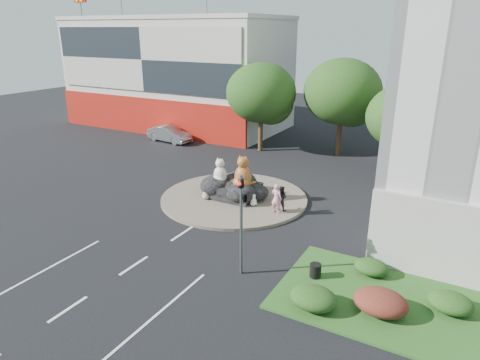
# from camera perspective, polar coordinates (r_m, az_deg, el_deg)

# --- Properties ---
(ground) EXTENTS (120.00, 120.00, 0.00)m
(ground) POSITION_cam_1_polar(r_m,az_deg,el_deg) (22.30, -13.97, -11.02)
(ground) COLOR black
(ground) RESTS_ON ground
(roundabout_island) EXTENTS (10.00, 10.00, 0.20)m
(roundabout_island) POSITION_cam_1_polar(r_m,az_deg,el_deg) (29.46, -0.80, -2.41)
(roundabout_island) COLOR brown
(roundabout_island) RESTS_ON ground
(rock_plinth) EXTENTS (3.20, 2.60, 0.90)m
(rock_plinth) POSITION_cam_1_polar(r_m,az_deg,el_deg) (29.26, -0.80, -1.41)
(rock_plinth) COLOR black
(rock_plinth) RESTS_ON roundabout_island
(shophouse_block) EXTENTS (25.20, 12.30, 17.40)m
(shophouse_block) POSITION_cam_1_polar(r_m,az_deg,el_deg) (52.49, -8.35, 14.00)
(shophouse_block) COLOR beige
(shophouse_block) RESTS_ON ground
(grass_verge) EXTENTS (10.00, 6.00, 0.12)m
(grass_verge) POSITION_cam_1_polar(r_m,az_deg,el_deg) (20.07, 20.11, -15.29)
(grass_verge) COLOR #24541C
(grass_verge) RESTS_ON ground
(tree_left) EXTENTS (6.46, 6.46, 8.27)m
(tree_left) POSITION_cam_1_polar(r_m,az_deg,el_deg) (40.24, 2.96, 11.17)
(tree_left) COLOR #382314
(tree_left) RESTS_ON ground
(tree_mid) EXTENTS (6.84, 6.84, 8.76)m
(tree_mid) POSITION_cam_1_polar(r_m,az_deg,el_deg) (39.57, 13.59, 10.97)
(tree_mid) COLOR #382314
(tree_mid) RESTS_ON ground
(tree_right) EXTENTS (5.70, 5.70, 7.30)m
(tree_right) POSITION_cam_1_polar(r_m,az_deg,el_deg) (34.64, 21.19, 7.46)
(tree_right) COLOR #382314
(tree_right) RESTS_ON ground
(hedge_near_green) EXTENTS (2.00, 1.60, 0.90)m
(hedge_near_green) POSITION_cam_1_polar(r_m,az_deg,el_deg) (18.66, 9.79, -15.25)
(hedge_near_green) COLOR #133410
(hedge_near_green) RESTS_ON grass_verge
(hedge_red) EXTENTS (2.20, 1.76, 0.99)m
(hedge_red) POSITION_cam_1_polar(r_m,az_deg,el_deg) (18.99, 18.23, -15.21)
(hedge_red) COLOR #501517
(hedge_red) RESTS_ON grass_verge
(hedge_mid_green) EXTENTS (1.80, 1.44, 0.81)m
(hedge_mid_green) POSITION_cam_1_polar(r_m,az_deg,el_deg) (20.17, 26.27, -14.46)
(hedge_mid_green) COLOR #133410
(hedge_mid_green) RESTS_ON grass_verge
(hedge_back_green) EXTENTS (1.60, 1.28, 0.72)m
(hedge_back_green) POSITION_cam_1_polar(r_m,az_deg,el_deg) (21.54, 17.12, -11.04)
(hedge_back_green) COLOR #133410
(hedge_back_green) RESTS_ON grass_verge
(traffic_light) EXTENTS (0.44, 1.24, 5.00)m
(traffic_light) POSITION_cam_1_polar(r_m,az_deg,el_deg) (19.36, 0.41, -3.27)
(traffic_light) COLOR #595B60
(traffic_light) RESTS_ON ground
(street_lamp) EXTENTS (2.34, 0.22, 8.06)m
(street_lamp) POSITION_cam_1_polar(r_m,az_deg,el_deg) (22.64, 25.67, 0.69)
(street_lamp) COLOR #595B60
(street_lamp) RESTS_ON ground
(cat_white) EXTENTS (1.11, 0.97, 1.81)m
(cat_white) POSITION_cam_1_polar(r_m,az_deg,el_deg) (29.09, -2.66, 1.28)
(cat_white) COLOR beige
(cat_white) RESTS_ON rock_plinth
(cat_tabby) EXTENTS (1.35, 1.18, 2.23)m
(cat_tabby) POSITION_cam_1_polar(r_m,az_deg,el_deg) (28.24, 0.39, 1.18)
(cat_tabby) COLOR #B75626
(cat_tabby) RESTS_ON rock_plinth
(kitten_calico) EXTENTS (0.68, 0.60, 1.03)m
(kitten_calico) POSITION_cam_1_polar(r_m,az_deg,el_deg) (29.00, -4.50, -1.53)
(kitten_calico) COLOR beige
(kitten_calico) RESTS_ON roundabout_island
(kitten_white) EXTENTS (0.62, 0.59, 0.81)m
(kitten_white) POSITION_cam_1_polar(r_m,az_deg,el_deg) (27.88, 1.81, -2.62)
(kitten_white) COLOR white
(kitten_white) RESTS_ON roundabout_island
(pedestrian_pink) EXTENTS (0.73, 0.50, 1.92)m
(pedestrian_pink) POSITION_cam_1_polar(r_m,az_deg,el_deg) (26.68, 4.89, -2.45)
(pedestrian_pink) COLOR pink
(pedestrian_pink) RESTS_ON roundabout_island
(pedestrian_dark) EXTENTS (0.81, 0.64, 1.62)m
(pedestrian_dark) POSITION_cam_1_polar(r_m,az_deg,el_deg) (27.13, 5.50, -2.42)
(pedestrian_dark) COLOR black
(pedestrian_dark) RESTS_ON roundabout_island
(parked_car) EXTENTS (5.11, 2.23, 1.63)m
(parked_car) POSITION_cam_1_polar(r_m,az_deg,el_deg) (44.97, -9.38, 6.08)
(parked_car) COLOR #919498
(parked_car) RESTS_ON ground
(litter_bin) EXTENTS (0.69, 0.69, 0.66)m
(litter_bin) POSITION_cam_1_polar(r_m,az_deg,el_deg) (20.73, 10.01, -11.79)
(litter_bin) COLOR black
(litter_bin) RESTS_ON grass_verge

